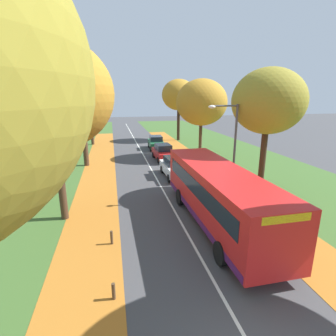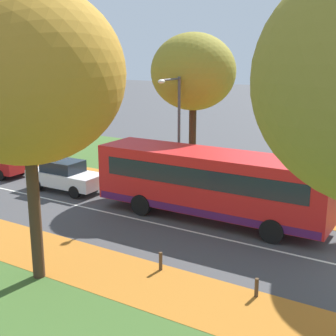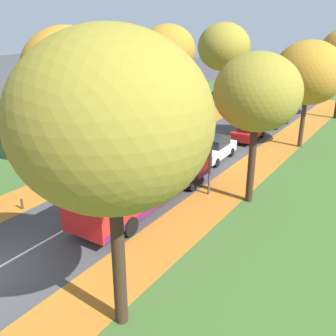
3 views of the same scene
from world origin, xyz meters
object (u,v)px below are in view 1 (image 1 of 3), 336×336
at_px(tree_left_near, 51,94).
at_px(car_white_lead, 175,167).
at_px(tree_right_mid, 202,103).
at_px(bollard_third, 114,291).
at_px(tree_right_far, 179,95).
at_px(bollard_fourth, 112,238).
at_px(tree_left_far, 89,95).
at_px(car_red_following, 163,152).
at_px(tree_right_near, 268,102).
at_px(car_green_third_in_line, 156,143).
at_px(tree_left_mid, 80,90).
at_px(streetlamp_right, 230,142).
at_px(bus, 218,193).

distance_m(tree_left_near, car_white_lead, 11.36).
xyz_separation_m(tree_right_mid, bollard_third, (-9.46, -19.11, -5.46)).
distance_m(tree_right_mid, tree_right_far, 11.32).
height_order(tree_right_far, bollard_fourth, tree_right_far).
distance_m(tree_left_far, tree_right_mid, 15.63).
xyz_separation_m(tree_left_near, car_red_following, (7.85, 12.05, -5.73)).
xyz_separation_m(tree_right_near, bollard_fourth, (-9.87, -4.27, -5.78)).
bearing_deg(car_green_third_in_line, tree_right_far, 53.93).
bearing_deg(bollard_fourth, tree_left_mid, 98.84).
distance_m(tree_right_near, car_green_third_in_line, 18.05).
height_order(bollard_fourth, car_red_following, car_red_following).
bearing_deg(car_green_third_in_line, tree_left_mid, -140.50).
height_order(streetlamp_right, car_white_lead, streetlamp_right).
bearing_deg(tree_left_near, bollard_third, -68.95).
relative_size(tree_right_far, car_red_following, 2.05).
height_order(bollard_third, bus, bus).
relative_size(tree_left_mid, car_red_following, 2.14).
height_order(bollard_third, car_green_third_in_line, car_green_third_in_line).
bearing_deg(bollard_third, car_red_following, 74.05).
height_order(tree_right_mid, car_red_following, tree_right_mid).
xyz_separation_m(bollard_third, car_white_lead, (5.11, 12.73, 0.51)).
bearing_deg(tree_left_far, car_red_following, -54.08).
xyz_separation_m(bollard_fourth, car_white_lead, (5.15, 9.32, 0.49)).
relative_size(bollard_third, car_green_third_in_line, 0.14).
bearing_deg(bus, car_red_following, 90.04).
distance_m(tree_left_far, bollard_fourth, 26.70).
bearing_deg(bollard_fourth, tree_right_near, 23.40).
distance_m(tree_left_mid, streetlamp_right, 14.72).
bearing_deg(car_white_lead, car_red_following, 87.98).
bearing_deg(streetlamp_right, tree_right_near, 10.61).
height_order(tree_left_far, car_white_lead, tree_left_far).
height_order(tree_left_far, bollard_fourth, tree_left_far).
xyz_separation_m(tree_right_near, car_white_lead, (-4.72, 5.05, -5.29)).
relative_size(tree_right_near, car_green_third_in_line, 1.91).
relative_size(tree_left_near, car_red_following, 2.17).
distance_m(tree_left_near, tree_left_mid, 11.39).
height_order(car_white_lead, car_green_third_in_line, same).
bearing_deg(bus, bollard_third, -141.49).
distance_m(tree_left_near, car_green_third_in_line, 20.38).
relative_size(tree_right_mid, bus, 0.78).
xyz_separation_m(tree_left_near, tree_right_far, (12.43, 23.84, -0.02)).
bearing_deg(car_green_third_in_line, tree_right_mid, -53.29).
height_order(tree_left_far, car_red_following, tree_left_far).
relative_size(tree_left_far, bollard_third, 15.12).
bearing_deg(car_red_following, tree_right_mid, 6.85).
height_order(tree_left_far, tree_right_near, tree_left_far).
relative_size(tree_right_far, streetlamp_right, 1.46).
xyz_separation_m(tree_right_mid, bus, (-4.13, -14.87, -4.06)).
height_order(bollard_fourth, car_green_third_in_line, car_green_third_in_line).
xyz_separation_m(bollard_third, bollard_fourth, (-0.04, 3.41, 0.02)).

